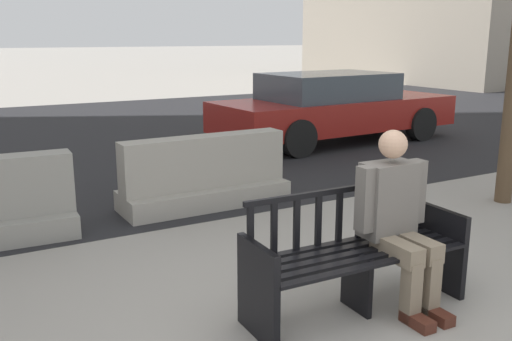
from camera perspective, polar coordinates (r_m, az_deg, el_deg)
name	(u,v)px	position (r m, az deg, el deg)	size (l,w,h in m)	color
street_asphalt	(63,139)	(11.76, -18.73, 2.99)	(120.00, 12.00, 0.01)	black
street_bench	(355,258)	(4.26, 9.91, -8.65)	(1.70, 0.57, 0.88)	black
seated_person	(397,216)	(4.31, 13.88, -4.42)	(0.58, 0.73, 1.31)	#66605B
jersey_barrier_centre	(205,178)	(6.76, -5.16, -0.72)	(2.01, 0.71, 0.84)	#9E998E
car_sedan_mid	(333,107)	(10.92, 7.72, 6.31)	(4.79, 2.04, 1.30)	maroon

